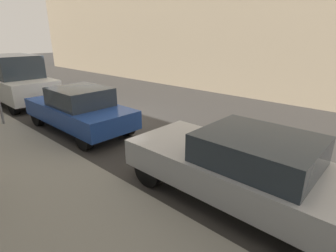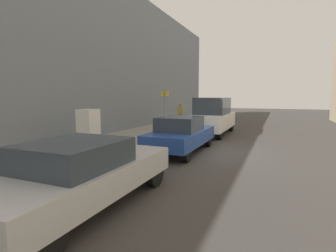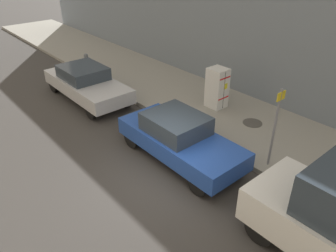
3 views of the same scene
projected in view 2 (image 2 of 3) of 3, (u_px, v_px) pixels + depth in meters
ground_plane at (212, 152)px, 10.60m from camera, size 80.00×80.00×0.00m
sidewalk_slab at (120, 143)px, 12.27m from camera, size 4.00×44.00×0.16m
building_facade_near at (63, 51)px, 13.02m from camera, size 2.47×39.60×8.94m
discarded_refrigerator at (89, 129)px, 10.41m from camera, size 0.65×0.72×1.58m
manhole_cover at (116, 141)px, 12.15m from camera, size 0.70×0.70×0.02m
street_sign_post at (165, 111)px, 13.01m from camera, size 0.36×0.07×2.42m
pedestrian_walking_far at (180, 113)px, 18.87m from camera, size 0.46×0.22×1.59m
parked_sedan_silver at (82, 173)px, 5.22m from camera, size 1.80×4.54×1.39m
parked_hatchback_blue at (181, 134)px, 10.52m from camera, size 1.71×4.20×1.44m
parked_van_white at (212, 116)px, 15.43m from camera, size 1.90×4.84×2.16m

